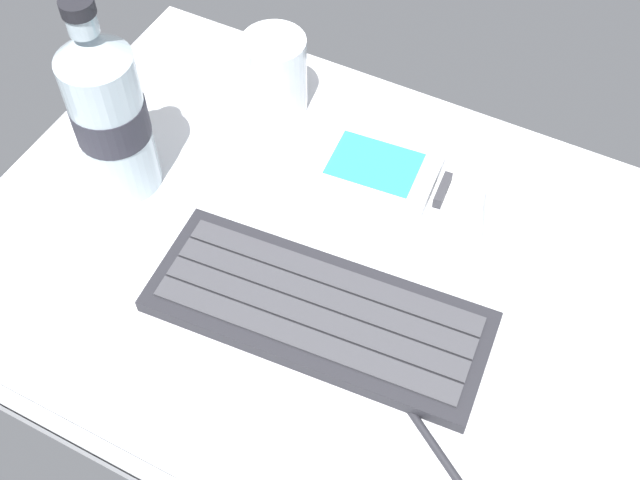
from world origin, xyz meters
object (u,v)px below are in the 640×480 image
juice_cup (275,77)px  stylus_pen (428,434)px  water_bottle (109,111)px  handheld_device (381,171)px  keyboard (318,311)px  charger_block (522,222)px

juice_cup → stylus_pen: (27.96, -26.46, -3.56)cm
water_bottle → stylus_pen: 38.53cm
handheld_device → water_bottle: (-21.52, -11.39, 8.28)cm
keyboard → handheld_device: size_ratio=2.25×
keyboard → stylus_pen: 13.71cm
handheld_device → juice_cup: juice_cup is taller
charger_block → handheld_device: bearing=179.3°
keyboard → juice_cup: (-15.51, 20.74, 3.10)cm
handheld_device → juice_cup: (-13.62, 3.95, 3.18)cm
handheld_device → stylus_pen: size_ratio=1.39×
stylus_pen → keyboard: bearing=-171.6°
water_bottle → charger_block: 38.24cm
juice_cup → charger_block: bearing=-8.4°
water_bottle → stylus_pen: size_ratio=2.19×
keyboard → charger_block: size_ratio=4.25×
keyboard → stylus_pen: keyboard is taller
juice_cup → charger_block: size_ratio=1.21×
handheld_device → charger_block: bearing=-0.7°
water_bottle → charger_block: size_ratio=2.97×
keyboard → juice_cup: bearing=126.8°
juice_cup → water_bottle: (-7.89, -15.34, 5.10)cm
keyboard → water_bottle: size_ratio=1.43×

